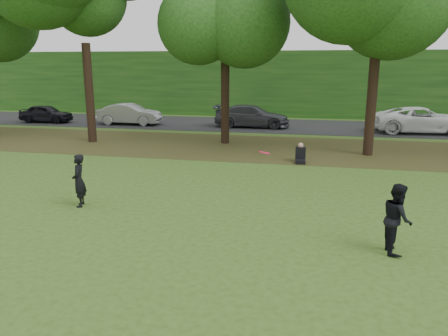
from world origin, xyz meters
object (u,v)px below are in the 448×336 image
player_right (397,218)px  frisbee (265,153)px  player_left (79,181)px  seated_person (300,155)px

player_right → frisbee: (-2.97, 0.20, 1.30)m
player_left → player_right: (8.50, -1.43, 0.01)m
player_right → seated_person: (-2.45, 8.66, -0.48)m
player_left → frisbee: 5.82m
player_right → seated_person: bearing=12.2°
frisbee → player_right: bearing=-3.8°
player_right → frisbee: size_ratio=4.17×
player_left → seated_person: (6.05, 7.22, -0.46)m
player_left → frisbee: (5.53, -1.23, 1.32)m
player_left → player_right: size_ratio=0.98×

